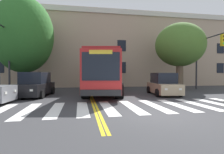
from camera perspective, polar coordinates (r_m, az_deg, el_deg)
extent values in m
plane|color=#38383A|center=(7.78, 12.83, -11.75)|extent=(120.00, 120.00, 0.00)
cube|color=white|center=(9.19, -25.88, -9.80)|extent=(0.60, 3.79, 0.01)
cube|color=white|center=(8.94, -17.88, -10.04)|extent=(0.60, 3.79, 0.01)
cube|color=white|center=(8.88, -9.59, -10.08)|extent=(0.60, 3.79, 0.01)
cube|color=white|center=(8.99, -1.33, -9.92)|extent=(0.60, 3.79, 0.01)
cube|color=white|center=(9.27, 6.55, -9.58)|extent=(0.60, 3.79, 0.01)
cube|color=white|center=(9.72, 13.82, -9.11)|extent=(0.60, 3.79, 0.01)
cube|color=white|center=(10.30, 20.34, -8.56)|extent=(0.60, 3.79, 0.01)
cube|color=white|center=(11.00, 26.08, -7.99)|extent=(0.60, 3.79, 0.01)
cube|color=white|center=(11.80, 31.07, -7.42)|extent=(0.60, 3.79, 0.01)
cube|color=gold|center=(22.82, -8.30, -3.16)|extent=(0.12, 36.00, 0.01)
cube|color=gold|center=(22.83, -7.90, -3.16)|extent=(0.12, 36.00, 0.01)
cube|color=#B22323|center=(15.28, -2.46, 1.48)|extent=(4.15, 10.74, 2.74)
cube|color=black|center=(15.29, 2.13, 2.51)|extent=(1.64, 9.51, 0.99)
cube|color=black|center=(15.39, -7.03, 2.49)|extent=(1.64, 9.51, 0.99)
cube|color=black|center=(10.05, -3.68, 3.49)|extent=(2.16, 0.39, 1.64)
cube|color=yellow|center=(10.11, -3.69, 8.16)|extent=(1.32, 0.25, 0.24)
cube|color=#232326|center=(10.07, -3.68, -5.17)|extent=(2.36, 0.50, 0.36)
cube|color=maroon|center=(15.36, -2.47, 6.90)|extent=(3.94, 10.30, 0.16)
cylinder|color=black|center=(12.09, 2.42, -4.44)|extent=(0.74, 1.17, 1.09)
cylinder|color=black|center=(12.21, -8.54, -4.40)|extent=(0.74, 1.17, 1.09)
cylinder|color=black|center=(17.68, 1.61, -2.65)|extent=(0.74, 1.17, 1.09)
cylinder|color=black|center=(17.76, -5.89, -2.64)|extent=(0.74, 1.17, 1.09)
cylinder|color=black|center=(18.78, 1.51, -2.42)|extent=(0.74, 1.17, 1.09)
cylinder|color=black|center=(18.85, -5.56, -2.41)|extent=(0.74, 1.17, 1.09)
cube|color=black|center=(14.46, -23.73, -3.52)|extent=(2.26, 4.34, 0.82)
cube|color=black|center=(14.45, -23.70, -0.21)|extent=(1.86, 2.46, 0.85)
cube|color=white|center=(12.30, -24.85, -3.96)|extent=(0.20, 0.06, 0.14)
cube|color=white|center=(12.74, -29.34, -3.83)|extent=(0.20, 0.06, 0.14)
cylinder|color=black|center=(12.97, -21.94, -5.25)|extent=(0.29, 0.62, 0.60)
cylinder|color=black|center=(13.66, -29.25, -4.99)|extent=(0.29, 0.62, 0.60)
cylinder|color=black|center=(15.42, -18.83, -4.21)|extent=(0.29, 0.62, 0.60)
cylinder|color=black|center=(16.01, -25.16, -4.06)|extent=(0.29, 0.62, 0.60)
cube|color=tan|center=(14.73, 16.42, -3.45)|extent=(2.14, 4.07, 0.78)
cube|color=black|center=(14.72, 16.39, -0.32)|extent=(1.77, 2.31, 0.83)
cube|color=white|center=(13.10, 21.45, -3.72)|extent=(0.20, 0.06, 0.14)
cube|color=white|center=(12.71, 17.25, -3.84)|extent=(0.20, 0.06, 0.14)
cylinder|color=black|center=(13.97, 21.49, -4.78)|extent=(0.29, 0.62, 0.60)
cylinder|color=black|center=(13.33, 14.62, -5.02)|extent=(0.29, 0.62, 0.60)
cylinder|color=black|center=(16.19, 17.90, -3.94)|extent=(0.29, 0.62, 0.60)
cylinder|color=black|center=(15.64, 11.90, -4.09)|extent=(0.29, 0.62, 0.60)
cube|color=navy|center=(23.91, -4.95, -1.41)|extent=(2.19, 4.46, 0.93)
cube|color=black|center=(24.01, -4.95, 0.58)|extent=(1.81, 2.21, 0.73)
cube|color=white|center=(21.73, -3.53, -1.43)|extent=(0.20, 0.06, 0.14)
cube|color=white|center=(21.73, -6.41, -1.43)|extent=(0.20, 0.06, 0.14)
cylinder|color=black|center=(22.60, -2.60, -2.36)|extent=(0.28, 0.68, 0.66)
cylinder|color=black|center=(22.61, -7.33, -2.37)|extent=(0.28, 0.68, 0.66)
cylinder|color=black|center=(25.27, -2.82, -1.98)|extent=(0.28, 0.68, 0.66)
cylinder|color=black|center=(25.28, -7.05, -1.99)|extent=(0.28, 0.68, 0.66)
cube|color=white|center=(11.87, -29.06, -4.01)|extent=(0.06, 0.20, 0.14)
cube|color=white|center=(10.94, -31.37, -4.47)|extent=(0.06, 0.20, 0.14)
cylinder|color=black|center=(12.60, -31.65, -5.53)|extent=(0.62, 0.28, 0.60)
cylinder|color=#28282D|center=(20.99, 25.85, 3.85)|extent=(0.16, 0.16, 5.50)
cylinder|color=#28282D|center=(19.62, 29.09, 11.21)|extent=(0.34, 3.98, 0.11)
cube|color=yellow|center=(18.07, 32.52, 10.12)|extent=(0.36, 0.30, 1.00)
cylinder|color=black|center=(18.01, 32.84, 11.12)|extent=(0.22, 0.04, 0.22)
cylinder|color=black|center=(17.96, 32.82, 10.17)|extent=(0.22, 0.04, 0.22)
cylinder|color=green|center=(17.91, 32.81, 9.23)|extent=(0.22, 0.04, 0.22)
cylinder|color=#28282D|center=(17.64, -30.55, 4.92)|extent=(0.16, 0.16, 5.86)
cylinder|color=brown|center=(20.29, 21.20, 0.23)|extent=(0.76, 0.76, 2.84)
ellipsoid|color=#4C752D|center=(20.52, 21.27, 9.74)|extent=(7.00, 7.19, 4.64)
cylinder|color=#4C3D2D|center=(19.07, -26.85, -0.62)|extent=(0.65, 0.65, 2.34)
ellipsoid|color=#2D6B28|center=(19.43, -26.97, 12.19)|extent=(6.41, 6.29, 7.38)
cube|color=tan|center=(26.71, 1.10, 8.16)|extent=(35.84, 8.49, 9.93)
cube|color=beige|center=(23.61, 3.22, 20.49)|extent=(35.84, 0.16, 0.60)
cube|color=black|center=(22.34, 3.17, 3.12)|extent=(1.10, 0.06, 1.40)
cube|color=black|center=(29.13, 31.86, 2.50)|extent=(1.10, 0.06, 1.40)
cube|color=black|center=(22.61, 3.18, 10.19)|extent=(1.10, 0.06, 1.40)
cube|color=black|center=(29.33, 31.92, 7.94)|extent=(1.10, 0.06, 1.40)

